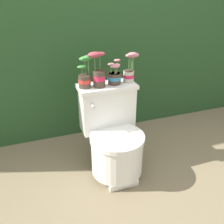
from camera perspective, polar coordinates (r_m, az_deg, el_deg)
ground_plane at (r=2.05m, az=3.17°, el=-14.08°), size 12.00×12.00×0.00m
hedge_backdrop at (r=2.78m, az=-6.70°, el=17.42°), size 4.28×1.01×1.79m
toilet at (r=1.93m, az=0.32°, el=-5.69°), size 0.44×0.54×0.68m
potted_plant_left at (r=1.82m, az=-6.25°, el=8.26°), size 0.11×0.10×0.24m
potted_plant_midleft at (r=1.82m, az=-3.11°, el=8.95°), size 0.13×0.09×0.26m
potted_plant_middle at (r=1.88m, az=0.57°, el=8.23°), size 0.10×0.11×0.19m
potted_plant_midright at (r=1.92m, az=4.09°, el=9.75°), size 0.12×0.08×0.23m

